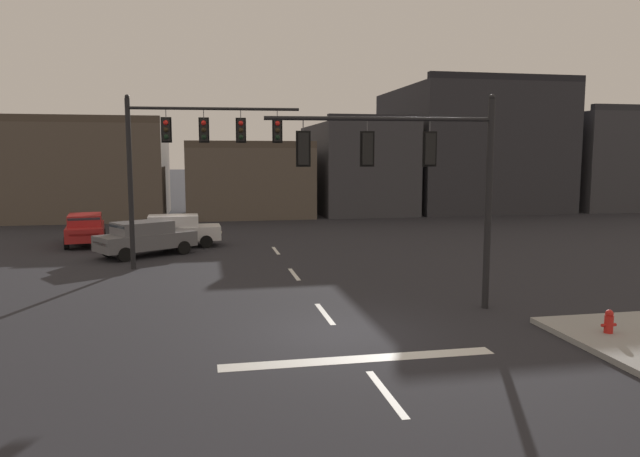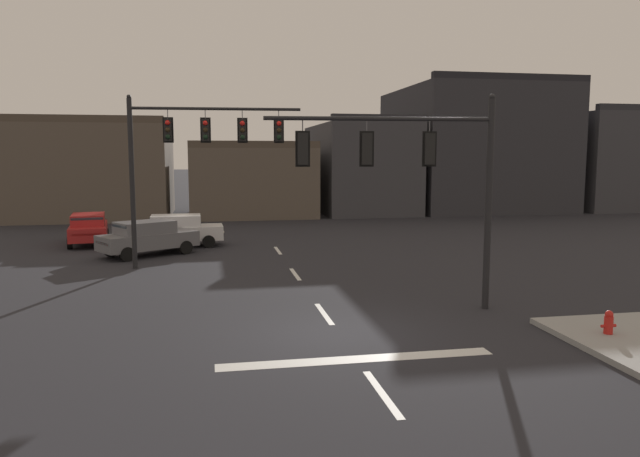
% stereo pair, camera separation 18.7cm
% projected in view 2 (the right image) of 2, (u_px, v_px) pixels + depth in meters
% --- Properties ---
extents(ground_plane, '(400.00, 400.00, 0.00)m').
position_uv_depth(ground_plane, '(339.00, 334.00, 15.50)').
color(ground_plane, '#232328').
extents(stop_bar_paint, '(6.40, 0.50, 0.01)m').
position_uv_depth(stop_bar_paint, '(357.00, 359.00, 13.55)').
color(stop_bar_paint, silver).
rests_on(stop_bar_paint, ground).
extents(lane_centreline, '(0.16, 26.40, 0.01)m').
position_uv_depth(lane_centreline, '(324.00, 314.00, 17.45)').
color(lane_centreline, silver).
rests_on(lane_centreline, ground).
extents(signal_mast_near_side, '(6.73, 0.79, 6.40)m').
position_uv_depth(signal_mast_near_side, '(417.00, 166.00, 17.35)').
color(signal_mast_near_side, black).
rests_on(signal_mast_near_side, ground).
extents(signal_mast_far_side, '(6.95, 0.71, 7.04)m').
position_uv_depth(signal_mast_far_side, '(190.00, 146.00, 24.18)').
color(signal_mast_far_side, black).
rests_on(signal_mast_far_side, ground).
extents(car_lot_nearside, '(4.50, 2.03, 1.61)m').
position_uv_depth(car_lot_nearside, '(178.00, 230.00, 30.47)').
color(car_lot_nearside, silver).
rests_on(car_lot_nearside, ground).
extents(car_lot_middle, '(4.68, 3.86, 1.61)m').
position_uv_depth(car_lot_middle, '(147.00, 237.00, 27.61)').
color(car_lot_middle, slate).
rests_on(car_lot_middle, ground).
extents(car_lot_farside, '(2.42, 4.63, 1.61)m').
position_uv_depth(car_lot_farside, '(89.00, 228.00, 31.12)').
color(car_lot_farside, '#A81E1E').
rests_on(car_lot_farside, ground).
extents(fire_hydrant, '(0.40, 0.30, 0.75)m').
position_uv_depth(fire_hydrant, '(608.00, 327.00, 14.97)').
color(fire_hydrant, red).
rests_on(fire_hydrant, ground).
extents(building_row, '(54.65, 13.93, 10.85)m').
position_uv_depth(building_row, '(404.00, 161.00, 50.30)').
color(building_row, brown).
rests_on(building_row, ground).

